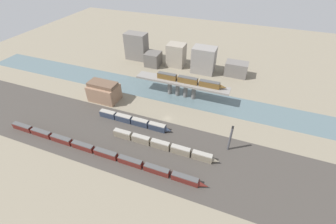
% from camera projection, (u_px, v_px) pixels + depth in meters
% --- Properties ---
extents(ground_plane, '(400.00, 400.00, 0.00)m').
position_uv_depth(ground_plane, '(168.00, 119.00, 131.00)').
color(ground_plane, gray).
extents(railbed_yard, '(280.00, 42.00, 0.01)m').
position_uv_depth(railbed_yard, '(151.00, 147.00, 113.39)').
color(railbed_yard, '#423D38').
rests_on(railbed_yard, ground).
extents(river_water, '(320.00, 21.93, 0.01)m').
position_uv_depth(river_water, '(181.00, 96.00, 149.74)').
color(river_water, slate).
rests_on(river_water, ground).
extents(bridge, '(61.05, 8.09, 10.72)m').
position_uv_depth(bridge, '(182.00, 85.00, 144.51)').
color(bridge, gray).
rests_on(bridge, ground).
extents(train_on_bridge, '(44.91, 3.13, 3.92)m').
position_uv_depth(train_on_bridge, '(190.00, 81.00, 140.42)').
color(train_on_bridge, brown).
rests_on(train_on_bridge, bridge).
extents(train_yard_near, '(109.39, 2.69, 3.41)m').
position_uv_depth(train_yard_near, '(97.00, 151.00, 109.14)').
color(train_yard_near, '#5B1E19').
rests_on(train_yard_near, ground).
extents(train_yard_mid, '(56.01, 2.72, 4.12)m').
position_uv_depth(train_yard_mid, '(162.00, 145.00, 111.59)').
color(train_yard_mid, gray).
rests_on(train_yard_mid, ground).
extents(train_yard_far, '(44.28, 3.08, 4.05)m').
position_uv_depth(train_yard_far, '(134.00, 121.00, 126.33)').
color(train_yard_far, '#2D384C').
rests_on(train_yard_far, ground).
extents(warehouse_building, '(18.39, 12.30, 12.52)m').
position_uv_depth(warehouse_building, '(104.00, 91.00, 142.82)').
color(warehouse_building, '#937056').
rests_on(warehouse_building, ground).
extents(signal_tower, '(1.05, 1.05, 15.36)m').
position_uv_depth(signal_tower, '(230.00, 139.00, 107.60)').
color(signal_tower, '#4C4C51').
rests_on(signal_tower, ground).
extents(city_block_far_left, '(17.80, 10.57, 21.92)m').
position_uv_depth(city_block_far_left, '(137.00, 46.00, 188.19)').
color(city_block_far_left, slate).
rests_on(city_block_far_left, ground).
extents(city_block_left, '(11.41, 12.15, 10.77)m').
position_uv_depth(city_block_left, '(153.00, 59.00, 181.64)').
color(city_block_left, '#605B56').
rests_on(city_block_left, ground).
extents(city_block_center, '(13.74, 11.53, 17.88)m').
position_uv_depth(city_block_center, '(176.00, 55.00, 179.29)').
color(city_block_center, gray).
rests_on(city_block_center, ground).
extents(city_block_right, '(17.16, 12.04, 19.62)m').
position_uv_depth(city_block_right, '(204.00, 60.00, 170.12)').
color(city_block_right, gray).
rests_on(city_block_right, ground).
extents(city_block_far_right, '(16.11, 10.11, 10.52)m').
position_uv_depth(city_block_far_right, '(236.00, 69.00, 168.36)').
color(city_block_far_right, slate).
rests_on(city_block_far_right, ground).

